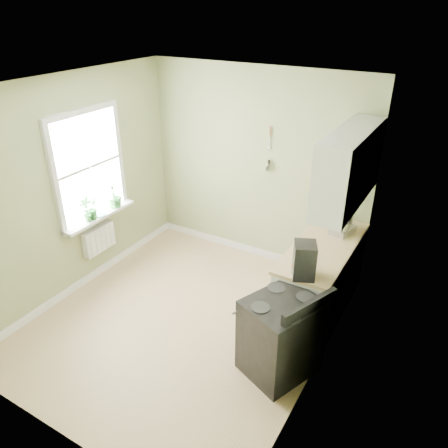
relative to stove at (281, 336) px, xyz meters
The scene contains 21 objects.
floor 1.36m from the stove, behind, with size 3.20×3.60×0.02m, color tan.
ceiling 2.62m from the stove, behind, with size 3.20×3.60×0.02m, color white.
wall_back 2.49m from the stove, 123.49° to the left, with size 3.20×0.02×2.70m, color #9AA36F.
wall_left 3.03m from the stove, behind, with size 0.02×3.60×2.70m, color #9AA36F.
wall_right 0.99m from the stove, 19.88° to the left, with size 0.02×3.60×2.70m, color #9AA36F.
base_cabinets 1.12m from the stove, 88.83° to the left, with size 0.60×1.60×0.87m, color white.
countertop 1.21m from the stove, 89.34° to the left, with size 0.64×1.60×0.04m, color #D2B380.
upper_cabinets 1.88m from the stove, 83.09° to the left, with size 0.35×1.40×0.80m, color white.
window 3.10m from the stove, behind, with size 0.06×1.14×1.44m.
window_sill 2.85m from the stove, behind, with size 0.18×1.14×0.04m, color white.
radiator 2.84m from the stove, behind, with size 0.12×0.50×0.35m, color white.
wall_utensils 2.46m from the stove, 119.54° to the left, with size 0.02×0.14×0.58m.
stove is the anchor object (origin of this frame).
stand_mixer 1.68m from the stove, 86.39° to the left, with size 0.28×0.37×0.41m.
kettle 1.93m from the stove, 94.88° to the left, with size 0.17×0.10×0.18m.
coffee_maker 0.78m from the stove, 86.86° to the left, with size 0.30×0.31×0.38m.
red_tray 1.96m from the stove, 97.03° to the left, with size 0.32×0.32×0.02m, color #B04321.
jar 0.68m from the stove, 98.08° to the left, with size 0.08×0.08×0.09m.
plant_a 2.86m from the stove, behind, with size 0.18×0.12×0.33m, color #2B7130.
plant_b 2.86m from the stove, behind, with size 0.16×0.13×0.29m, color #2B7130.
plant_c 2.94m from the stove, 165.62° to the left, with size 0.19×0.19×0.33m, color #2B7130.
Camera 1 is at (2.47, -3.28, 3.43)m, focal length 35.00 mm.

